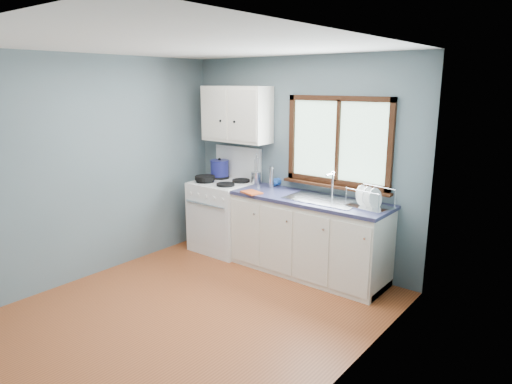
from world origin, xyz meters
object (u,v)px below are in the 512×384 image
Objects in this scene: sink at (323,205)px; stockpot at (220,168)px; base_cabinets at (308,240)px; dish_rack at (369,202)px; thermos at (271,177)px; utensil_crock at (256,178)px; gas_range at (224,214)px; skillet at (205,178)px.

sink is 3.19× the size of stockpot.
dish_rack is (0.71, 0.03, 0.57)m from base_cabinets.
thermos is at bearing 170.24° from sink.
base_cabinets is 1.11m from utensil_crock.
gas_range reaches higher than dish_rack.
stockpot is at bearing 175.74° from sink.
utensil_crock is at bearing 6.21° from stockpot.
thermos is (0.66, 0.16, 0.56)m from gas_range.
stockpot reaches higher than skillet.
skillet is at bearing -84.54° from stockpot.
dish_rack reaches higher than base_cabinets.
gas_range reaches higher than utensil_crock.
gas_range is 3.44× the size of utensil_crock.
utensil_crock reaches higher than stockpot.
thermos reaches higher than base_cabinets.
stockpot reaches higher than dish_rack.
thermos is at bearing 167.63° from base_cabinets.
skillet is (-1.66, -0.18, 0.13)m from sink.
utensil_crock is at bearing 28.49° from gas_range.
base_cabinets is at bearing -4.75° from stockpot.
stockpot is at bearing 144.23° from gas_range.
dish_rack is at bearing 2.56° from base_cabinets.
stockpot reaches higher than thermos.
base_cabinets is 4.46× the size of skillet.
gas_range is at bearing -166.26° from thermos.
thermos is (0.28, -0.05, 0.05)m from utensil_crock.
thermos is at bearing -174.90° from dish_rack.
gas_range is 5.13× the size of thermos.
sink is 1.67m from skillet.
utensil_crock is (0.38, 0.21, 0.51)m from gas_range.
dish_rack is (2.19, 0.21, -0.01)m from skillet.
skillet is at bearing -158.58° from thermos.
utensil_crock is (0.58, 0.06, -0.07)m from stockpot.
skillet is 1.05× the size of utensil_crock.
stockpot is (-0.03, 0.31, 0.08)m from skillet.
sink reaches higher than base_cabinets.
stockpot is (-0.20, 0.14, 0.58)m from gas_range.
skillet is 0.89× the size of dish_rack.
base_cabinets is at bearing 179.87° from sink.
dish_rack is at bearing -5.46° from utensil_crock.
gas_range is 2.07m from dish_rack.
gas_range is 0.67m from utensil_crock.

